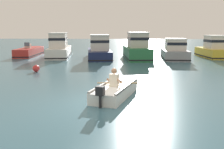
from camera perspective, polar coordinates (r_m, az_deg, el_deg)
ground_plane at (r=9.43m, az=-2.86°, el=-6.71°), size 120.00×120.00×0.00m
rowboat_with_person at (r=10.54m, az=0.83°, el=-3.47°), size 2.18×3.69×1.19m
moored_boat_red at (r=27.54m, az=-17.86°, el=4.79°), size 1.90×5.53×1.39m
moored_boat_white at (r=25.88m, az=-11.65°, el=5.82°), size 2.94×6.77×2.36m
moored_boat_navy at (r=23.81m, az=-2.84°, el=5.51°), size 2.96×6.10×2.20m
moored_boat_green at (r=23.43m, az=5.57°, el=5.63°), size 2.66×5.69×2.42m
moored_boat_grey at (r=23.87m, az=13.76°, el=4.99°), size 2.28×4.59×1.88m
moored_boat_yellow at (r=26.46m, az=21.66°, el=5.22°), size 2.45×4.74×2.12m
mooring_buoy at (r=17.09m, az=-16.52°, el=1.30°), size 0.45×0.45×0.45m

